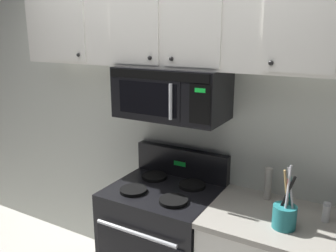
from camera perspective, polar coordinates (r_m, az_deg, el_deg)
back_wall at (r=2.71m, az=3.15°, el=1.43°), size 5.20×0.10×2.70m
stove_range at (r=2.76m, az=-0.72°, el=-18.29°), size 0.76×0.69×1.12m
over_range_microwave at (r=2.44m, az=0.58°, el=5.37°), size 0.76×0.43×0.35m
upper_cabinets at (r=2.44m, az=0.99°, el=15.96°), size 2.50×0.36×0.55m
utensil_crock_teal at (r=2.16m, az=18.35°, el=-13.36°), size 0.13×0.13×0.37m
salt_shaker at (r=2.32m, az=24.20°, el=-12.61°), size 0.04×0.04×0.12m
pepper_mill at (r=2.46m, az=15.87°, el=-8.95°), size 0.05×0.05×0.22m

